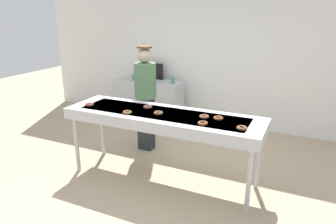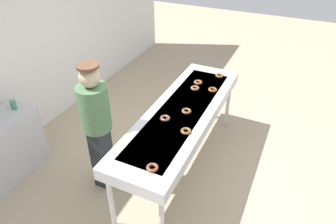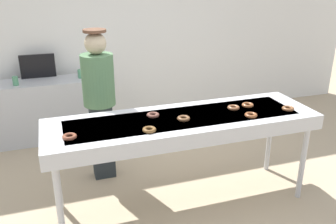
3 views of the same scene
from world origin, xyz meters
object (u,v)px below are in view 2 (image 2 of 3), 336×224
object	(u,v)px
chocolate_donut_1	(198,82)
paper_cup_0	(14,105)
chocolate_donut_0	(213,90)
chocolate_donut_5	(152,168)
fryer_conveyor	(182,115)
chocolate_donut_6	(219,76)
chocolate_donut_4	(186,111)
chocolate_donut_7	(186,131)
chocolate_donut_2	(165,118)
worker_baker	(97,122)
chocolate_donut_3	(195,88)

from	to	relation	value
chocolate_donut_1	paper_cup_0	distance (m)	2.49
chocolate_donut_0	chocolate_donut_5	xyz separation A→B (m)	(-1.68, 0.05, 0.00)
fryer_conveyor	chocolate_donut_6	xyz separation A→B (m)	(1.06, -0.15, 0.09)
chocolate_donut_4	chocolate_donut_7	size ratio (longest dim) A/B	1.00
chocolate_donut_5	paper_cup_0	xyz separation A→B (m)	(0.30, 2.19, -0.06)
chocolate_donut_7	chocolate_donut_2	bearing A→B (deg)	68.51
chocolate_donut_0	worker_baker	size ratio (longest dim) A/B	0.07
chocolate_donut_5	paper_cup_0	world-z (taller)	chocolate_donut_5
fryer_conveyor	chocolate_donut_0	size ratio (longest dim) A/B	21.63
chocolate_donut_5	fryer_conveyor	bearing A→B (deg)	7.46
chocolate_donut_5	chocolate_donut_6	bearing A→B (deg)	-0.41
chocolate_donut_5	paper_cup_0	bearing A→B (deg)	82.27
fryer_conveyor	worker_baker	xyz separation A→B (m)	(-0.68, 0.79, 0.10)
chocolate_donut_4	worker_baker	world-z (taller)	worker_baker
chocolate_donut_2	chocolate_donut_5	world-z (taller)	same
chocolate_donut_4	paper_cup_0	xyz separation A→B (m)	(-0.74, 2.12, -0.06)
chocolate_donut_4	paper_cup_0	world-z (taller)	chocolate_donut_4
chocolate_donut_0	chocolate_donut_1	distance (m)	0.28
chocolate_donut_2	chocolate_donut_3	bearing A→B (deg)	-4.40
chocolate_donut_4	paper_cup_0	distance (m)	2.25
chocolate_donut_1	paper_cup_0	world-z (taller)	chocolate_donut_1
chocolate_donut_2	worker_baker	xyz separation A→B (m)	(-0.41, 0.69, 0.01)
chocolate_donut_3	paper_cup_0	world-z (taller)	chocolate_donut_3
chocolate_donut_3	paper_cup_0	xyz separation A→B (m)	(-1.32, 2.01, -0.06)
chocolate_donut_2	paper_cup_0	xyz separation A→B (m)	(-0.50, 1.95, -0.06)
fryer_conveyor	chocolate_donut_3	bearing A→B (deg)	4.18
chocolate_donut_1	chocolate_donut_5	bearing A→B (deg)	-173.64
chocolate_donut_0	chocolate_donut_5	bearing A→B (deg)	178.14
chocolate_donut_0	paper_cup_0	size ratio (longest dim) A/B	1.02
chocolate_donut_1	worker_baker	distance (m)	1.59
chocolate_donut_0	chocolate_donut_2	distance (m)	0.94
chocolate_donut_1	chocolate_donut_0	bearing A→B (deg)	-113.83
paper_cup_0	chocolate_donut_6	bearing A→B (deg)	-50.31
chocolate_donut_0	fryer_conveyor	bearing A→B (deg)	162.48
chocolate_donut_5	worker_baker	distance (m)	1.00
fryer_conveyor	paper_cup_0	bearing A→B (deg)	110.56
fryer_conveyor	chocolate_donut_7	xyz separation A→B (m)	(-0.40, -0.21, 0.09)
chocolate_donut_1	chocolate_donut_3	bearing A→B (deg)	-173.51
chocolate_donut_3	chocolate_donut_0	bearing A→B (deg)	-75.23
chocolate_donut_1	paper_cup_0	bearing A→B (deg)	126.95
fryer_conveyor	chocolate_donut_4	distance (m)	0.12
chocolate_donut_0	chocolate_donut_3	distance (m)	0.24
chocolate_donut_1	worker_baker	bearing A→B (deg)	152.69
worker_baker	chocolate_donut_1	bearing A→B (deg)	141.76
chocolate_donut_3	chocolate_donut_4	size ratio (longest dim) A/B	1.00
fryer_conveyor	worker_baker	world-z (taller)	worker_baker
worker_baker	chocolate_donut_4	bearing A→B (deg)	116.62
chocolate_donut_6	worker_baker	xyz separation A→B (m)	(-1.75, 0.94, 0.01)
chocolate_donut_1	chocolate_donut_7	world-z (taller)	same
chocolate_donut_2	chocolate_donut_4	distance (m)	0.30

